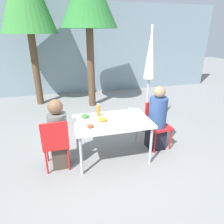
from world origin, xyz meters
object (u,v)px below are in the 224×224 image
object	(u,v)px
chair_right	(157,121)
drinking_cup	(131,111)
chair_left	(56,141)
person_left	(58,135)
person_right	(157,120)
bottle	(98,110)
closed_umbrella	(150,62)
salad_bowl	(138,115)

from	to	relation	value
chair_right	drinking_cup	world-z (taller)	chair_right
chair_left	person_left	xyz separation A→B (m)	(0.05, 0.08, 0.05)
chair_left	drinking_cup	xyz separation A→B (m)	(1.34, 0.33, 0.25)
chair_left	person_right	distance (m)	1.83
chair_right	bottle	world-z (taller)	bottle
closed_umbrella	drinking_cup	bearing A→B (deg)	-133.02
chair_left	bottle	bearing A→B (deg)	22.17
chair_right	person_right	xyz separation A→B (m)	(-0.04, -0.09, 0.06)
closed_umbrella	drinking_cup	distance (m)	1.19
person_right	bottle	bearing A→B (deg)	-13.01
chair_left	person_left	size ratio (longest dim) A/B	0.75
person_right	closed_umbrella	xyz separation A→B (m)	(0.15, 0.80, 0.93)
bottle	drinking_cup	distance (m)	0.60
person_left	chair_right	world-z (taller)	person_left
person_right	person_left	bearing A→B (deg)	-2.54
closed_umbrella	bottle	world-z (taller)	closed_umbrella
person_right	salad_bowl	distance (m)	0.46
person_left	bottle	xyz separation A→B (m)	(0.70, 0.24, 0.26)
chair_right	closed_umbrella	world-z (taller)	closed_umbrella
person_right	chair_left	bearing A→B (deg)	-0.11
closed_umbrella	salad_bowl	distance (m)	1.30
salad_bowl	bottle	bearing A→B (deg)	163.22
salad_bowl	closed_umbrella	bearing A→B (deg)	56.92
person_left	person_right	distance (m)	1.78
person_left	closed_umbrella	xyz separation A→B (m)	(1.92, 0.92, 0.94)
closed_umbrella	salad_bowl	world-z (taller)	closed_umbrella
person_left	closed_umbrella	distance (m)	2.33
chair_left	person_right	world-z (taller)	person_right
chair_left	drinking_cup	size ratio (longest dim) A/B	10.15
chair_left	closed_umbrella	distance (m)	2.43
person_right	salad_bowl	bearing A→B (deg)	3.45
chair_right	drinking_cup	size ratio (longest dim) A/B	10.15
bottle	chair_right	bearing A→B (deg)	-2.00
closed_umbrella	drinking_cup	xyz separation A→B (m)	(-0.63, -0.67, -0.75)
drinking_cup	closed_umbrella	bearing A→B (deg)	46.98
person_left	drinking_cup	size ratio (longest dim) A/B	13.53
chair_right	salad_bowl	distance (m)	0.54
closed_umbrella	bottle	xyz separation A→B (m)	(-1.22, -0.68, -0.68)
chair_right	closed_umbrella	distance (m)	1.23
person_right	salad_bowl	size ratio (longest dim) A/B	6.84
drinking_cup	chair_left	bearing A→B (deg)	-166.10
bottle	drinking_cup	xyz separation A→B (m)	(0.60, 0.01, -0.07)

